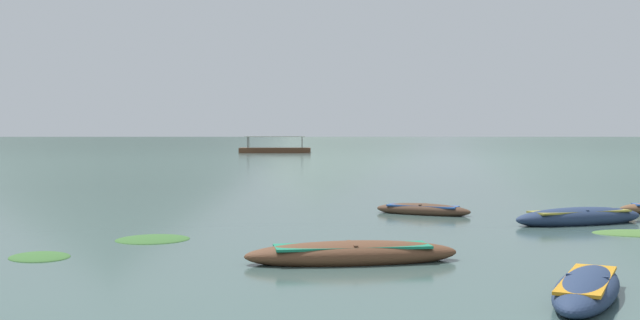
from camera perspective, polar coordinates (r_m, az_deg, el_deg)
name	(u,v)px	position (r m, az deg, el deg)	size (l,w,h in m)	color
ground_plane	(314,136)	(1505.68, -0.48, 1.83)	(6000.00, 6000.00, 0.00)	#425B56
mountain_1	(108,61)	(2245.28, -15.89, 7.26)	(1155.26, 1155.26, 427.95)	#4C5B56
mountain_2	(317,101)	(2383.28, -0.24, 4.49)	(885.10, 885.10, 218.21)	slate
rowboat_0	(352,254)	(14.97, 2.48, -7.17)	(4.42, 1.73, 0.53)	brown
rowboat_1	(423,210)	(24.10, 7.84, -3.79)	(3.17, 2.20, 0.44)	#4C3323
rowboat_3	(579,217)	(22.56, 19.17, -4.15)	(4.30, 2.38, 0.59)	navy
rowboat_6	(587,289)	(12.41, 19.70, -9.23)	(2.42, 3.60, 0.50)	navy
ferry_1	(275,150)	(105.58, -3.45, 0.79)	(10.04, 3.31, 2.54)	brown
weed_patch_3	(40,257)	(16.63, -20.62, -6.96)	(1.21, 1.46, 0.14)	#38662D
weed_patch_5	(153,240)	(18.60, -12.64, -5.94)	(1.71, 1.79, 0.14)	#38662D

